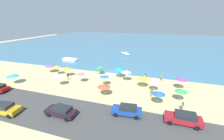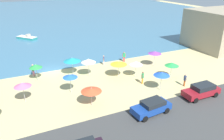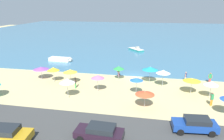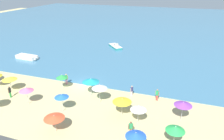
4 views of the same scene
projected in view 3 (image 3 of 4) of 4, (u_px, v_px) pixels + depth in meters
name	position (u px, v px, depth m)	size (l,w,h in m)	color
ground_plane	(134.00, 76.00, 36.95)	(160.00, 160.00, 0.00)	tan
sea	(147.00, 34.00, 88.56)	(150.00, 110.00, 0.05)	teal
coastal_road	(115.00, 137.00, 20.05)	(80.00, 8.00, 0.06)	#3D3E3E
beach_umbrella_0	(119.00, 68.00, 34.60)	(1.71, 1.71, 2.36)	#B2B2B7
beach_umbrella_1	(53.00, 69.00, 33.76)	(1.91, 1.91, 2.43)	#B2B2B7
beach_umbrella_2	(98.00, 77.00, 29.86)	(1.87, 1.87, 2.52)	#B2B2B7
beach_umbrella_3	(136.00, 79.00, 28.85)	(1.77, 1.77, 2.47)	#B2B2B7
beach_umbrella_4	(67.00, 81.00, 27.80)	(1.98, 1.98, 2.73)	#B2B2B7
beach_umbrella_5	(70.00, 71.00, 33.02)	(2.14, 2.14, 2.32)	#B2B2B7
beach_umbrella_6	(145.00, 93.00, 25.23)	(2.26, 2.26, 2.14)	#B2B2B7
beach_umbrella_7	(163.00, 72.00, 31.53)	(2.06, 2.06, 2.68)	#B2B2B7
beach_umbrella_9	(211.00, 83.00, 27.78)	(1.84, 1.84, 2.40)	#B2B2B7
beach_umbrella_12	(41.00, 68.00, 35.09)	(2.47, 2.47, 2.13)	#B2B2B7
beach_umbrella_13	(192.00, 80.00, 29.09)	(2.32, 2.32, 2.34)	#B2B2B7
beach_umbrella_14	(150.00, 68.00, 33.26)	(2.42, 2.42, 2.65)	#B2B2B7
bather_1	(210.00, 77.00, 33.46)	(0.54, 0.34, 1.72)	#D6463D
bather_2	(212.00, 98.00, 26.07)	(0.48, 0.39, 1.70)	orange
bather_3	(186.00, 76.00, 34.28)	(0.34, 0.54, 1.60)	silver
bather_4	(119.00, 71.00, 36.49)	(0.47, 0.39, 1.78)	pink
bather_5	(75.00, 82.00, 31.49)	(0.27, 0.56, 1.73)	green
parked_car_0	(7.00, 134.00, 19.11)	(4.23, 2.28, 1.46)	#B7891A
parked_car_2	(195.00, 124.00, 20.73)	(4.29, 2.16, 1.43)	navy
parked_car_3	(100.00, 132.00, 19.54)	(4.41, 2.03, 1.37)	black
skiff_nearshore	(136.00, 49.00, 56.74)	(4.37, 4.74, 1.12)	teal
skiff_offshore	(60.00, 59.00, 46.60)	(5.06, 2.14, 0.73)	silver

